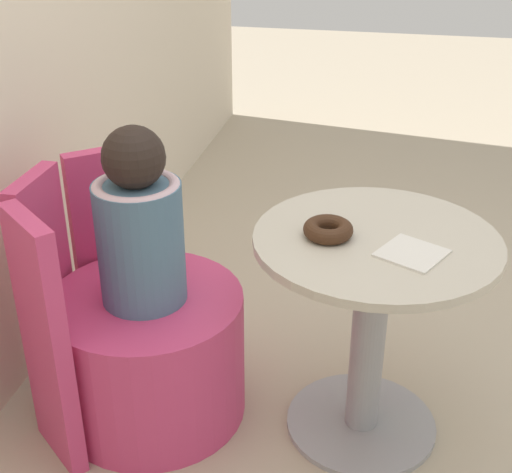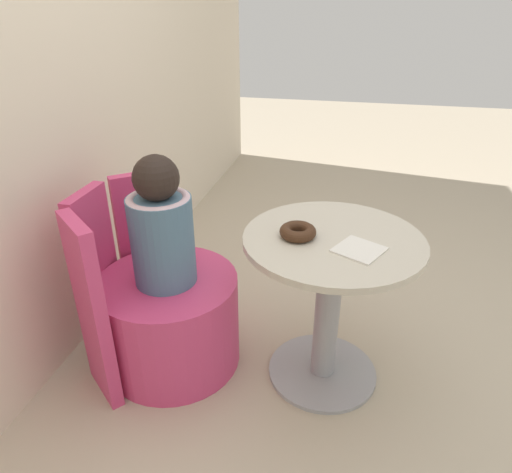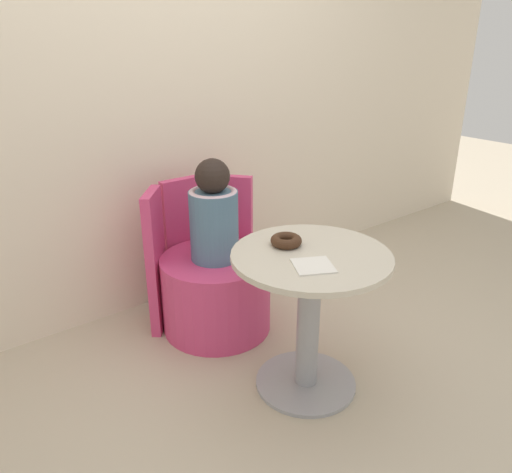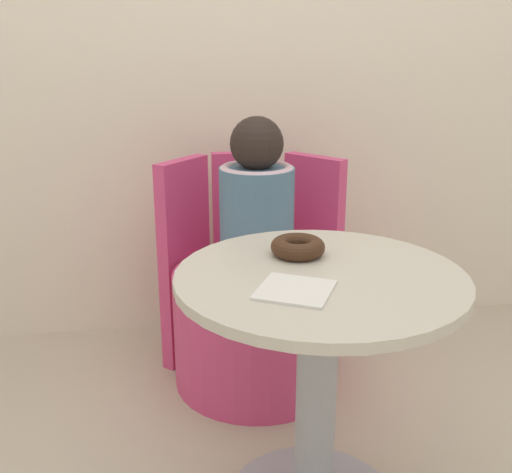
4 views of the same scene
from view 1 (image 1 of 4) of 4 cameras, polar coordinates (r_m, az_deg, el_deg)
name	(u,v)px [view 1 (image 1 of 4)]	position (r m, az deg, el deg)	size (l,w,h in m)	color
ground_plane	(351,435)	(2.27, 7.61, -15.49)	(12.00, 12.00, 0.00)	#B7A88E
round_table	(371,306)	(2.04, 9.19, -5.49)	(0.67, 0.67, 0.66)	#99999E
tub_chair	(150,354)	(2.24, -8.44, -9.26)	(0.58, 0.58, 0.41)	#D13D70
booth_backrest	(71,296)	(2.23, -14.57, -4.64)	(0.68, 0.25, 0.77)	#D13D70
child_figure	(140,224)	(2.01, -9.30, 0.97)	(0.25, 0.25, 0.52)	slate
donut	(328,229)	(1.90, 5.79, 0.57)	(0.13, 0.13, 0.04)	#3D2314
paper_napkin	(412,253)	(1.86, 12.37, -1.31)	(0.20, 0.20, 0.01)	silver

